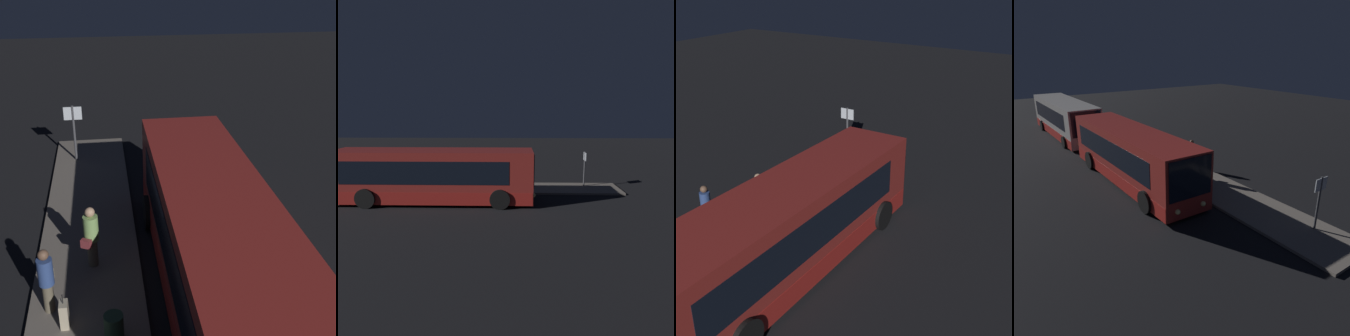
% 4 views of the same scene
% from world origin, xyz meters
% --- Properties ---
extents(ground, '(80.00, 80.00, 0.00)m').
position_xyz_m(ground, '(0.00, 0.00, 0.00)').
color(ground, black).
extents(platform, '(20.00, 2.85, 0.13)m').
position_xyz_m(platform, '(0.00, 3.02, 0.07)').
color(platform, slate).
rests_on(platform, ground).
extents(bus_lead, '(11.32, 2.80, 3.03)m').
position_xyz_m(bus_lead, '(-1.54, -0.12, 1.51)').
color(bus_lead, maroon).
rests_on(bus_lead, ground).
extents(passenger_boarding, '(0.56, 0.39, 1.73)m').
position_xyz_m(passenger_boarding, '(-1.29, 3.92, 1.07)').
color(passenger_boarding, '#6B604C').
rests_on(passenger_boarding, platform).
extents(passenger_waiting, '(0.67, 0.57, 1.80)m').
position_xyz_m(passenger_waiting, '(0.37, 2.89, 1.10)').
color(passenger_waiting, '#6B604C').
rests_on(passenger_waiting, platform).
extents(suitcase, '(0.33, 0.20, 0.90)m').
position_xyz_m(suitcase, '(-1.90, 3.53, 0.46)').
color(suitcase, beige).
rests_on(suitcase, platform).
extents(sign_post, '(0.10, 0.72, 2.33)m').
position_xyz_m(sign_post, '(7.80, 3.59, 1.63)').
color(sign_post, '#4C4C51').
rests_on(sign_post, platform).
extents(trash_bin, '(0.44, 0.44, 0.65)m').
position_xyz_m(trash_bin, '(-2.45, 2.42, 0.46)').
color(trash_bin, '#2D4C33').
rests_on(trash_bin, platform).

